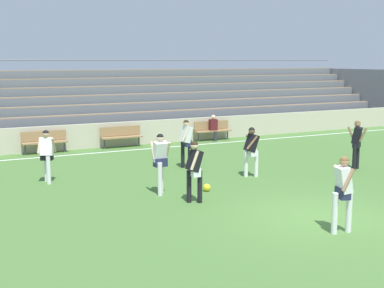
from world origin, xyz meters
name	(u,v)px	position (x,y,z in m)	size (l,w,h in m)	color
ground_plane	(318,217)	(0.00, 0.00, 0.00)	(160.00, 160.00, 0.00)	#477033
field_line_sideline	(150,149)	(0.00, 10.88, 0.00)	(44.00, 0.12, 0.01)	white
sideline_wall	(139,133)	(0.00, 12.14, 0.53)	(48.00, 0.16, 1.05)	beige
bleacher_stand	(181,99)	(3.57, 15.39, 1.67)	(24.58, 5.44, 3.76)	#897051
bench_near_bin	(212,129)	(3.51, 11.76, 0.55)	(1.80, 0.40, 0.90)	#99754C
bench_centre_sideline	(44,140)	(-4.22, 11.76, 0.55)	(1.80, 0.40, 0.90)	#99754C
bench_near_wall_gap	(121,135)	(-0.97, 11.76, 0.55)	(1.80, 0.40, 0.90)	#99754C
spectator_seated	(214,126)	(3.51, 11.65, 0.70)	(0.36, 0.42, 1.21)	#2D2D38
player_white_wide_left	(160,158)	(-2.54, 3.72, 1.03)	(0.44, 0.52, 1.72)	white
player_dark_wide_right	(194,166)	(-2.08, 2.51, 0.98)	(0.43, 0.44, 1.65)	black
player_dark_trailing_run	(251,148)	(0.94, 4.44, 0.96)	(0.61, 0.45, 1.62)	white
player_white_challenging	(47,152)	(-5.12, 6.53, 0.97)	(0.63, 0.48, 1.63)	white
player_white_pressing_high	(343,188)	(-0.30, -1.10, 1.02)	(0.49, 0.57, 1.70)	white
player_dark_on_ball	(357,140)	(4.79, 3.78, 1.01)	(0.49, 0.63, 1.70)	black
player_white_deep_cover	(186,139)	(-0.34, 6.61, 1.01)	(0.51, 0.45, 1.70)	black
soccer_ball	(207,188)	(-1.23, 3.41, 0.11)	(0.22, 0.22, 0.22)	yellow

